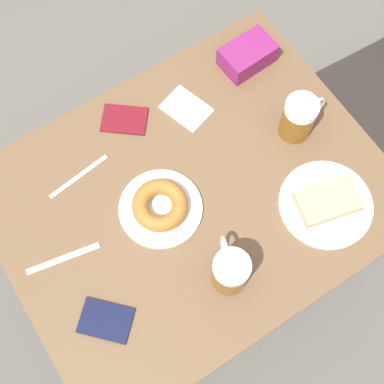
{
  "coord_description": "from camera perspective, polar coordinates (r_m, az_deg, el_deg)",
  "views": [
    {
      "loc": [
        0.43,
        -0.28,
        2.05
      ],
      "look_at": [
        0.0,
        0.0,
        0.74
      ],
      "focal_mm": 50.0,
      "sensor_mm": 36.0,
      "label": 1
    }
  ],
  "objects": [
    {
      "name": "knife",
      "position": [
        1.41,
        -13.55,
        -6.92
      ],
      "size": [
        0.05,
        0.19,
        0.0
      ],
      "rotation": [
        0.0,
        0.0,
        6.09
      ],
      "color": "silver",
      "rests_on": "table"
    },
    {
      "name": "plate_with_donut",
      "position": [
        1.39,
        -3.4,
        -1.53
      ],
      "size": [
        0.22,
        0.22,
        0.05
      ],
      "color": "white",
      "rests_on": "table"
    },
    {
      "name": "passport_near_edge",
      "position": [
        1.53,
        -7.23,
        7.68
      ],
      "size": [
        0.15,
        0.15,
        0.01
      ],
      "rotation": [
        0.0,
        0.0,
        5.6
      ],
      "color": "maroon",
      "rests_on": "table"
    },
    {
      "name": "beer_mug_left",
      "position": [
        1.48,
        11.34,
        7.79
      ],
      "size": [
        0.09,
        0.14,
        0.14
      ],
      "color": "#8C5619",
      "rests_on": "table"
    },
    {
      "name": "fork",
      "position": [
        1.48,
        -11.97,
        1.64
      ],
      "size": [
        0.04,
        0.19,
        0.0
      ],
      "rotation": [
        0.0,
        0.0,
        3.27
      ],
      "color": "silver",
      "rests_on": "table"
    },
    {
      "name": "ground_plane",
      "position": [
        2.11,
        0.0,
        -7.33
      ],
      "size": [
        8.0,
        8.0,
        0.0
      ],
      "primitive_type": "plane",
      "color": "#666059"
    },
    {
      "name": "beer_mug_center",
      "position": [
        1.3,
        4.08,
        -8.4
      ],
      "size": [
        0.13,
        0.09,
        0.14
      ],
      "color": "#8C5619",
      "rests_on": "table"
    },
    {
      "name": "plate_with_cake",
      "position": [
        1.44,
        14.15,
        -1.15
      ],
      "size": [
        0.25,
        0.25,
        0.04
      ],
      "color": "white",
      "rests_on": "table"
    },
    {
      "name": "napkin_folded",
      "position": [
        1.54,
        -0.62,
        8.89
      ],
      "size": [
        0.15,
        0.13,
        0.0
      ],
      "rotation": [
        0.0,
        0.0,
        0.3
      ],
      "color": "white",
      "rests_on": "table"
    },
    {
      "name": "passport_far_edge",
      "position": [
        1.35,
        -9.18,
        -13.38
      ],
      "size": [
        0.15,
        0.15,
        0.01
      ],
      "rotation": [
        0.0,
        0.0,
        5.47
      ],
      "color": "#141938",
      "rests_on": "table"
    },
    {
      "name": "table",
      "position": [
        1.48,
        0.0,
        -1.13
      ],
      "size": [
        0.81,
        1.02,
        0.72
      ],
      "color": "brown",
      "rests_on": "ground_plane"
    },
    {
      "name": "blue_pouch",
      "position": [
        1.61,
        5.94,
        14.32
      ],
      "size": [
        0.11,
        0.16,
        0.07
      ],
      "rotation": [
        0.0,
        0.0,
        1.64
      ],
      "color": "#8C2366",
      "rests_on": "table"
    }
  ]
}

